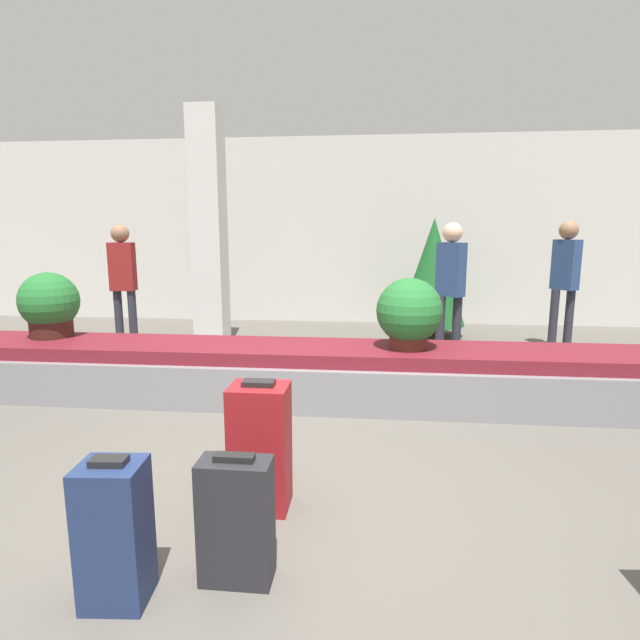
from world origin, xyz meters
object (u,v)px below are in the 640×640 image
at_px(potted_plant_0, 409,313).
at_px(traveler_0, 450,279).
at_px(pillar, 209,231).
at_px(suitcase_0, 260,447).
at_px(suitcase_1, 115,533).
at_px(suitcase_3, 236,520).
at_px(traveler_1, 565,274).
at_px(decorated_tree, 433,272).
at_px(potted_plant_1, 49,305).
at_px(traveler_2, 123,276).

height_order(potted_plant_0, traveler_0, traveler_0).
xyz_separation_m(pillar, suitcase_0, (1.57, -3.97, -1.23)).
height_order(suitcase_1, suitcase_3, suitcase_1).
bearing_deg(suitcase_3, suitcase_1, -159.49).
relative_size(suitcase_3, potted_plant_0, 0.95).
relative_size(traveler_1, decorated_tree, 0.96).
bearing_deg(suitcase_3, suitcase_0, 92.40).
distance_m(suitcase_3, decorated_tree, 5.95).
bearing_deg(potted_plant_0, traveler_1, 46.82).
relative_size(potted_plant_1, traveler_1, 0.38).
distance_m(pillar, suitcase_0, 4.44).
bearing_deg(traveler_2, suitcase_3, 115.15).
xyz_separation_m(potted_plant_0, decorated_tree, (0.58, 3.17, 0.13)).
bearing_deg(pillar, traveler_2, -168.87).
xyz_separation_m(pillar, traveler_1, (4.75, 0.30, -0.55)).
distance_m(suitcase_1, potted_plant_1, 3.65).
relative_size(pillar, potted_plant_0, 4.89).
distance_m(potted_plant_1, traveler_0, 4.47).
relative_size(suitcase_0, suitcase_3, 1.24).
distance_m(suitcase_3, traveler_0, 4.49).
relative_size(pillar, suitcase_1, 4.81).
xyz_separation_m(suitcase_0, suitcase_1, (-0.46, -0.81, -0.05)).
height_order(potted_plant_0, traveler_2, traveler_2).
relative_size(suitcase_3, decorated_tree, 0.34).
xyz_separation_m(suitcase_3, traveler_1, (3.16, 4.90, 0.75)).
distance_m(suitcase_0, suitcase_1, 0.93).
relative_size(traveler_2, decorated_tree, 0.94).
bearing_deg(potted_plant_1, potted_plant_0, -2.35).
relative_size(suitcase_0, traveler_0, 0.45).
bearing_deg(traveler_0, suitcase_0, 109.17).
xyz_separation_m(suitcase_1, traveler_2, (-2.25, 4.56, 0.69)).
bearing_deg(potted_plant_1, traveler_1, 20.76).
xyz_separation_m(potted_plant_0, traveler_1, (2.21, 2.36, 0.19)).
xyz_separation_m(suitcase_0, traveler_1, (3.19, 4.27, 0.67)).
height_order(pillar, traveler_2, pillar).
height_order(traveler_0, decorated_tree, decorated_tree).
relative_size(pillar, suitcase_0, 4.16).
bearing_deg(pillar, traveler_0, -8.10).
relative_size(suitcase_3, traveler_2, 0.37).
xyz_separation_m(suitcase_3, traveler_0, (1.55, 4.15, 0.73)).
xyz_separation_m(pillar, suitcase_3, (1.59, -4.60, -1.30)).
relative_size(suitcase_3, traveler_0, 0.36).
bearing_deg(traveler_2, suitcase_1, 109.42).
height_order(potted_plant_1, decorated_tree, decorated_tree).
bearing_deg(potted_plant_0, traveler_2, 153.56).
xyz_separation_m(suitcase_1, traveler_0, (2.04, 4.33, 0.70)).
distance_m(suitcase_1, suitcase_3, 0.52).
xyz_separation_m(potted_plant_1, decorated_tree, (4.19, 3.02, 0.13)).
xyz_separation_m(suitcase_1, traveler_1, (3.64, 5.08, 0.73)).
bearing_deg(suitcase_0, suitcase_3, -87.23).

